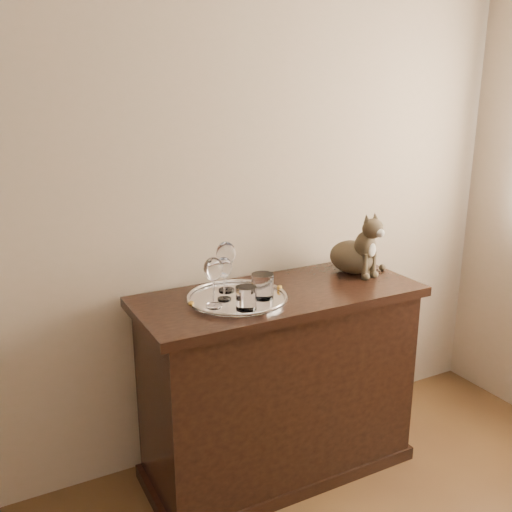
{
  "coord_description": "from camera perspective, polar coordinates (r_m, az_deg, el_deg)",
  "views": [
    {
      "loc": [
        -0.52,
        0.03,
        1.66
      ],
      "look_at": [
        0.49,
        1.95,
        1.02
      ],
      "focal_mm": 40.0,
      "sensor_mm": 36.0,
      "label": 1
    }
  ],
  "objects": [
    {
      "name": "sideboard",
      "position": [
        2.54,
        2.27,
        -12.66
      ],
      "size": [
        1.2,
        0.5,
        0.85
      ],
      "primitive_type": null,
      "color": "black",
      "rests_on": "ground"
    },
    {
      "name": "wine_glass_d",
      "position": [
        2.23,
        -3.22,
        -2.26
      ],
      "size": [
        0.07,
        0.07,
        0.17
      ],
      "primitive_type": null,
      "color": "white",
      "rests_on": "tray"
    },
    {
      "name": "tumbler_b",
      "position": [
        2.14,
        -0.99,
        -4.23
      ],
      "size": [
        0.08,
        0.08,
        0.09
      ],
      "primitive_type": "cylinder",
      "color": "white",
      "rests_on": "tray"
    },
    {
      "name": "tray",
      "position": [
        2.27,
        -1.89,
        -4.3
      ],
      "size": [
        0.4,
        0.4,
        0.01
      ],
      "primitive_type": "cylinder",
      "color": "silver",
      "rests_on": "sideboard"
    },
    {
      "name": "wine_glass_b",
      "position": [
        2.32,
        -3.0,
        -1.04
      ],
      "size": [
        0.08,
        0.08,
        0.21
      ],
      "primitive_type": null,
      "color": "white",
      "rests_on": "tray"
    },
    {
      "name": "wine_glass_c",
      "position": [
        2.16,
        -4.27,
        -2.6
      ],
      "size": [
        0.07,
        0.07,
        0.19
      ],
      "primitive_type": null,
      "color": "white",
      "rests_on": "tray"
    },
    {
      "name": "tumbler_a",
      "position": [
        2.25,
        0.65,
        -3.03
      ],
      "size": [
        0.09,
        0.09,
        0.1
      ],
      "primitive_type": "cylinder",
      "color": "silver",
      "rests_on": "tray"
    },
    {
      "name": "wall_back",
      "position": [
        2.31,
        -14.66,
        8.21
      ],
      "size": [
        4.0,
        0.1,
        2.7
      ],
      "primitive_type": "cube",
      "color": "tan",
      "rests_on": "ground"
    },
    {
      "name": "cat",
      "position": [
        2.61,
        9.7,
        1.46
      ],
      "size": [
        0.33,
        0.31,
        0.29
      ],
      "primitive_type": null,
      "rotation": [
        0.0,
        0.0,
        0.16
      ],
      "color": "brown",
      "rests_on": "sideboard"
    }
  ]
}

